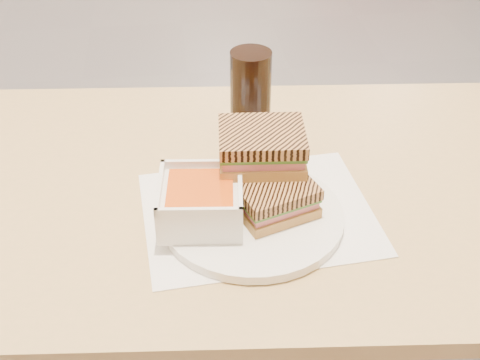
{
  "coord_description": "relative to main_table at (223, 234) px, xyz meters",
  "views": [
    {
      "loc": [
        -0.08,
        -2.78,
        1.39
      ],
      "look_at": [
        0.01,
        -2.0,
        0.82
      ],
      "focal_mm": 47.58,
      "sensor_mm": 36.0,
      "label": 1
    }
  ],
  "objects": [
    {
      "name": "panini_upper",
      "position": [
        0.06,
        -0.04,
        0.21
      ],
      "size": [
        0.14,
        0.12,
        0.06
      ],
      "color": "tan",
      "rests_on": "panini_lower"
    },
    {
      "name": "plate",
      "position": [
        0.04,
        -0.1,
        0.12
      ],
      "size": [
        0.29,
        0.29,
        0.02
      ],
      "color": "white",
      "rests_on": "tray_liner"
    },
    {
      "name": "panini_lower",
      "position": [
        0.07,
        -0.1,
        0.16
      ],
      "size": [
        0.14,
        0.13,
        0.05
      ],
      "color": "tan",
      "rests_on": "plate"
    },
    {
      "name": "tray_liner",
      "position": [
        0.05,
        -0.09,
        0.11
      ],
      "size": [
        0.38,
        0.31,
        0.0
      ],
      "color": "white",
      "rests_on": "main_table"
    },
    {
      "name": "soup_bowl",
      "position": [
        -0.04,
        -0.11,
        0.16
      ],
      "size": [
        0.14,
        0.14,
        0.07
      ],
      "color": "white",
      "rests_on": "plate"
    },
    {
      "name": "cola_glass",
      "position": [
        0.07,
        0.16,
        0.2
      ],
      "size": [
        0.08,
        0.08,
        0.16
      ],
      "color": "black",
      "rests_on": "main_table"
    },
    {
      "name": "main_table",
      "position": [
        0.0,
        0.0,
        0.0
      ],
      "size": [
        1.26,
        0.81,
        0.75
      ],
      "color": "tan",
      "rests_on": "ground"
    }
  ]
}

